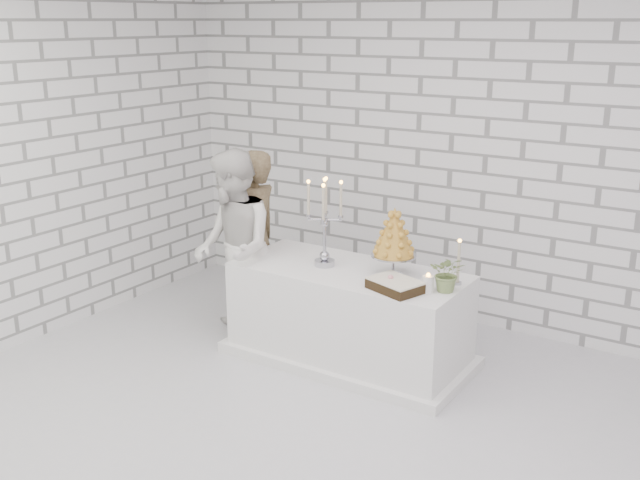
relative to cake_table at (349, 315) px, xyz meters
The scene contains 11 objects.
ground 1.43m from the cake_table, 65.58° to the right, with size 6.00×5.00×0.01m, color silver.
wall_back 1.77m from the cake_table, 65.46° to the left, with size 6.00×0.01×3.00m, color white.
cake_table is the anchor object (origin of this frame).
groom 1.13m from the cake_table, behind, with size 0.57×0.37×1.55m, color #463825.
bride 1.08m from the cake_table, 167.96° to the right, with size 0.78×0.61×1.61m, color white.
candelabra 0.75m from the cake_table, behind, with size 0.28×0.28×0.70m, color #A8A8B3, non-canonical shape.
croquembouche 0.73m from the cake_table, ahead, with size 0.34×0.34×0.53m, color olive, non-canonical shape.
chocolate_cake 0.69m from the cake_table, 23.35° to the right, with size 0.36×0.26×0.08m, color black.
pillar_candle 0.84m from the cake_table, ahead, with size 0.08×0.08×0.12m, color white.
extra_taper 0.99m from the cake_table, ahead, with size 0.06×0.06×0.32m, color #BFB59A.
flowers 0.97m from the cake_table, ahead, with size 0.24×0.21×0.27m, color #456537.
Camera 1 is at (2.16, -3.38, 2.60)m, focal length 41.63 mm.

